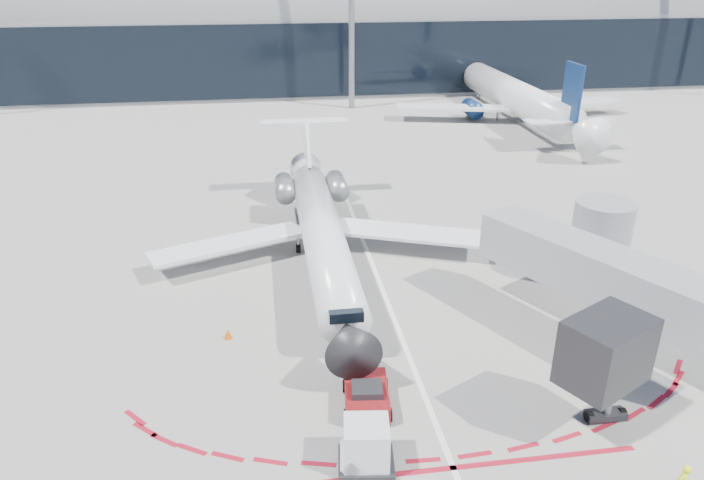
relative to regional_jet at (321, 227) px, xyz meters
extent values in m
plane|color=gray|center=(2.96, -6.31, -2.12)|extent=(260.00, 260.00, 0.00)
cube|color=silver|center=(2.96, -4.31, -2.12)|extent=(0.25, 40.00, 0.01)
cube|color=maroon|center=(2.96, -17.81, -2.12)|extent=(14.00, 0.25, 0.01)
cube|color=gray|center=(2.96, 58.69, 2.88)|extent=(150.00, 24.00, 10.00)
cylinder|color=gray|center=(2.96, 58.69, 7.88)|extent=(150.00, 24.00, 24.00)
cube|color=black|center=(2.96, 46.64, 2.88)|extent=(150.00, 0.20, 9.00)
cube|color=gray|center=(11.96, -10.81, 1.48)|extent=(8.22, 12.61, 2.30)
cube|color=black|center=(8.91, -16.55, 1.48)|extent=(3.86, 3.44, 2.60)
cylinder|color=gray|center=(9.71, -16.15, -0.92)|extent=(0.36, 0.36, 2.40)
cube|color=black|center=(9.71, -16.15, -1.90)|extent=(1.60, 0.60, 0.30)
cylinder|color=gray|center=(15.01, -5.07, 0.28)|extent=(3.20, 3.20, 4.80)
cylinder|color=black|center=(15.01, -5.07, -1.87)|extent=(4.00, 4.00, 0.50)
cylinder|color=silver|center=(0.00, -1.04, -0.03)|extent=(2.40, 19.58, 2.40)
cone|color=black|center=(0.00, -12.08, -0.03)|extent=(2.40, 2.49, 2.40)
cone|color=silver|center=(0.00, 10.35, -0.03)|extent=(2.40, 3.20, 2.40)
cube|color=black|center=(0.00, -10.66, 0.46)|extent=(1.51, 1.25, 0.49)
cube|color=silver|center=(-5.52, 0.29, -0.83)|extent=(9.53, 5.65, 0.28)
cube|color=silver|center=(5.52, 0.29, -0.83)|extent=(9.53, 5.65, 0.28)
cube|color=silver|center=(0.00, 9.46, 2.11)|extent=(0.22, 4.18, 4.25)
cube|color=silver|center=(0.00, 11.33, 3.71)|extent=(6.41, 1.42, 0.14)
cylinder|color=slate|center=(-1.82, 6.79, 0.19)|extent=(1.33, 3.03, 1.33)
cylinder|color=slate|center=(1.82, 6.79, 0.19)|extent=(1.33, 3.03, 1.33)
cylinder|color=black|center=(0.00, -9.23, -1.87)|extent=(0.20, 0.50, 0.50)
cylinder|color=black|center=(-1.33, 1.18, -1.84)|extent=(0.27, 0.57, 0.57)
cylinder|color=black|center=(1.33, 1.18, -1.84)|extent=(0.27, 0.57, 0.57)
cylinder|color=gray|center=(0.00, -9.23, -1.63)|extent=(0.16, 0.16, 0.98)
cube|color=#570C0C|center=(0.43, -13.93, -1.64)|extent=(2.04, 2.97, 0.79)
cube|color=black|center=(0.40, -14.19, -1.12)|extent=(1.33, 1.18, 0.31)
cylinder|color=gray|center=(0.64, -12.02, -1.81)|extent=(0.33, 2.27, 0.09)
cylinder|color=black|center=(-0.50, -14.80, -1.84)|extent=(0.30, 0.58, 0.56)
cylinder|color=black|center=(1.15, -14.98, -1.84)|extent=(0.30, 0.58, 0.56)
cylinder|color=black|center=(-0.29, -12.89, -1.84)|extent=(0.30, 0.58, 0.56)
cylinder|color=black|center=(1.36, -13.06, -1.84)|extent=(0.30, 0.58, 0.56)
cube|color=black|center=(-0.14, -17.25, -1.94)|extent=(2.20, 1.94, 0.22)
cube|color=silver|center=(-0.14, -17.25, -1.04)|extent=(1.78, 1.69, 1.60)
cylinder|color=black|center=(-1.02, -17.80, -2.02)|extent=(0.12, 0.21, 0.20)
cylinder|color=black|center=(0.57, -18.00, -2.02)|extent=(0.12, 0.21, 0.20)
cylinder|color=black|center=(-0.85, -16.50, -2.02)|extent=(0.12, 0.21, 0.20)
cylinder|color=black|center=(0.74, -16.70, -2.02)|extent=(0.12, 0.21, 0.20)
cone|color=#D54F04|center=(-5.35, -8.04, -1.86)|extent=(0.37, 0.37, 0.52)
camera|label=1|loc=(-3.17, -34.33, 14.68)|focal=32.00mm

